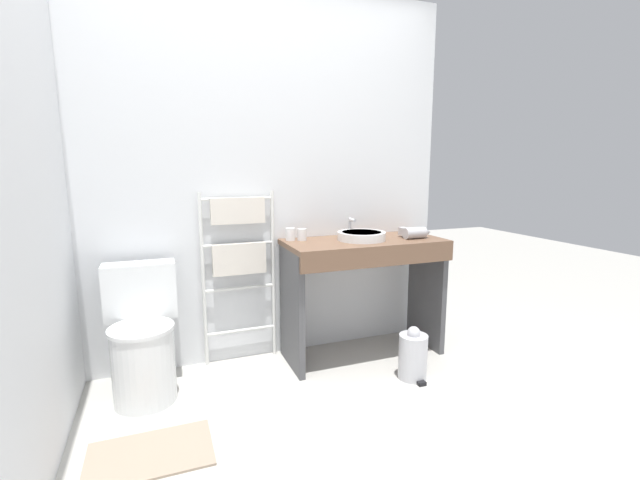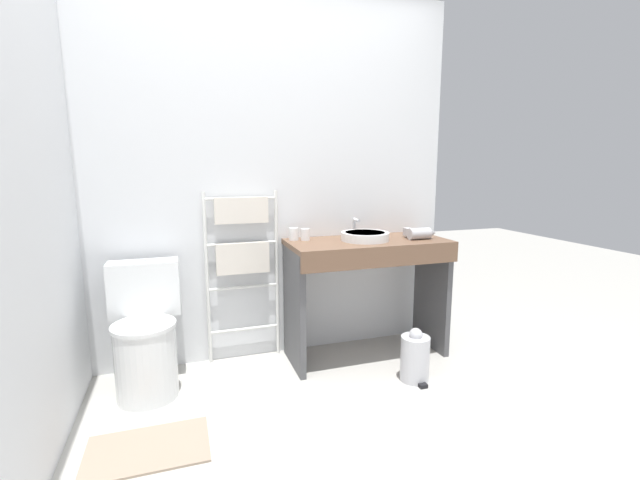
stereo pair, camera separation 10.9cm
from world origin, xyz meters
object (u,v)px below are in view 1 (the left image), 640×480
at_px(sink_basin, 362,236).
at_px(cup_near_wall, 290,234).
at_px(cup_near_edge, 302,235).
at_px(hair_dryer, 415,233).
at_px(towel_radiator, 239,249).
at_px(toilet, 143,341).
at_px(trash_bin, 413,355).

distance_m(sink_basin, cup_near_wall, 0.48).
distance_m(cup_near_edge, hair_dryer, 0.79).
xyz_separation_m(towel_radiator, sink_basin, (0.80, -0.21, 0.07)).
distance_m(toilet, towel_radiator, 0.81).
relative_size(toilet, towel_radiator, 0.66).
bearing_deg(hair_dryer, trash_bin, -121.63).
bearing_deg(toilet, towel_radiator, 22.28).
height_order(cup_near_edge, hair_dryer, same).
distance_m(hair_dryer, trash_bin, 0.84).
xyz_separation_m(toilet, sink_basin, (1.42, 0.05, 0.53)).
distance_m(sink_basin, trash_bin, 0.85).
relative_size(cup_near_wall, hair_dryer, 0.41).
height_order(towel_radiator, trash_bin, towel_radiator).
relative_size(toilet, hair_dryer, 3.73).
xyz_separation_m(towel_radiator, hair_dryer, (1.18, -0.28, 0.08)).
relative_size(towel_radiator, hair_dryer, 5.62).
xyz_separation_m(toilet, towel_radiator, (0.62, 0.25, 0.45)).
bearing_deg(cup_near_wall, hair_dryer, -15.13).
relative_size(cup_near_wall, cup_near_edge, 1.07).
distance_m(toilet, cup_near_wall, 1.12).
xyz_separation_m(cup_near_edge, trash_bin, (0.55, -0.56, -0.72)).
bearing_deg(cup_near_wall, sink_basin, -19.05).
relative_size(toilet, cup_near_wall, 9.06).
relative_size(toilet, sink_basin, 2.35).
relative_size(sink_basin, trash_bin, 0.96).
xyz_separation_m(toilet, cup_near_edge, (1.03, 0.18, 0.54)).
distance_m(sink_basin, hair_dryer, 0.39).
bearing_deg(sink_basin, trash_bin, -69.27).
distance_m(cup_near_wall, hair_dryer, 0.87).
xyz_separation_m(towel_radiator, cup_near_wall, (0.34, -0.05, 0.08)).
bearing_deg(trash_bin, toilet, 166.40).
xyz_separation_m(cup_near_wall, hair_dryer, (0.84, -0.23, -0.00)).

